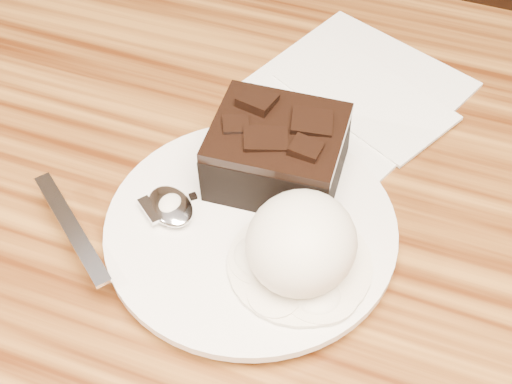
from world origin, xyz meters
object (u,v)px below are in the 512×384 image
(napkin, at_px, (356,87))
(spoon, at_px, (171,208))
(ice_cream_scoop, at_px, (301,243))
(brownie, at_px, (277,155))
(plate, at_px, (251,232))

(napkin, bearing_deg, spoon, -113.98)
(ice_cream_scoop, height_order, napkin, ice_cream_scoop)
(brownie, relative_size, napkin, 0.58)
(brownie, bearing_deg, spoon, -134.40)
(ice_cream_scoop, xyz_separation_m, spoon, (-0.10, 0.01, -0.02))
(spoon, height_order, napkin, spoon)
(plate, relative_size, brownie, 2.25)
(spoon, bearing_deg, plate, -43.65)
(plate, relative_size, ice_cream_scoop, 2.69)
(brownie, distance_m, spoon, 0.08)
(spoon, bearing_deg, brownie, -6.98)
(plate, xyz_separation_m, napkin, (0.03, 0.18, -0.01))
(plate, distance_m, brownie, 0.06)
(brownie, xyz_separation_m, ice_cream_scoop, (0.04, -0.07, 0.00))
(plate, distance_m, spoon, 0.06)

